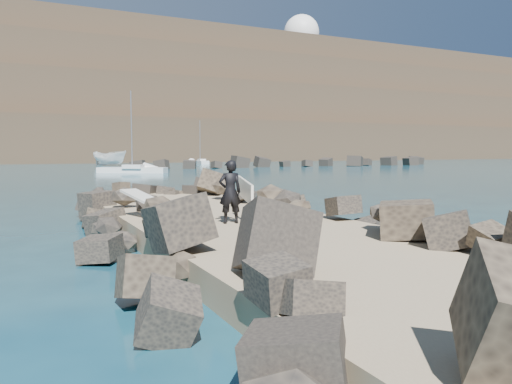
% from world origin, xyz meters
% --- Properties ---
extents(ground, '(800.00, 800.00, 0.00)m').
position_xyz_m(ground, '(0.00, 0.00, 0.00)').
color(ground, '#0F384C').
rests_on(ground, ground).
extents(jetty, '(6.00, 26.00, 0.60)m').
position_xyz_m(jetty, '(0.00, -2.00, 0.30)').
color(jetty, '#8C7759').
rests_on(jetty, ground).
extents(riprap_left, '(2.60, 22.00, 1.00)m').
position_xyz_m(riprap_left, '(-2.90, -1.50, 0.50)').
color(riprap_left, black).
rests_on(riprap_left, ground).
extents(riprap_right, '(2.60, 22.00, 1.00)m').
position_xyz_m(riprap_right, '(2.90, -1.50, 0.50)').
color(riprap_right, black).
rests_on(riprap_right, ground).
extents(breakwater_secondary, '(52.00, 4.00, 1.20)m').
position_xyz_m(breakwater_secondary, '(35.00, 55.00, 0.60)').
color(breakwater_secondary, black).
rests_on(breakwater_secondary, ground).
extents(headland, '(360.00, 140.00, 32.00)m').
position_xyz_m(headland, '(10.00, 160.00, 16.00)').
color(headland, '#2D4919').
rests_on(headland, ground).
extents(surfboard_resting, '(1.30, 2.30, 0.07)m').
position_xyz_m(surfboard_resting, '(-2.30, 1.54, 1.04)').
color(surfboard_resting, silver).
rests_on(surfboard_resting, riprap_left).
extents(boat_imported, '(6.41, 6.62, 2.59)m').
position_xyz_m(boat_imported, '(9.14, 75.43, 1.29)').
color(boat_imported, white).
rests_on(boat_imported, ground).
extents(surfer_with_board, '(1.10, 2.12, 1.75)m').
position_xyz_m(surfer_with_board, '(-0.43, -0.38, 1.48)').
color(surfer_with_board, black).
rests_on(surfer_with_board, jetty).
extents(radome, '(13.04, 13.04, 20.64)m').
position_xyz_m(radome, '(92.06, 149.64, 44.00)').
color(radome, white).
rests_on(radome, headland).
extents(sailboat_c, '(7.62, 5.96, 9.57)m').
position_xyz_m(sailboat_c, '(6.50, 45.06, 0.35)').
color(sailboat_c, silver).
rests_on(sailboat_c, ground).
extents(sailboat_f, '(2.44, 5.62, 6.79)m').
position_xyz_m(sailboat_f, '(36.24, 97.44, 0.35)').
color(sailboat_f, silver).
rests_on(sailboat_f, ground).
extents(sailboat_d, '(1.96, 7.09, 8.46)m').
position_xyz_m(sailboat_d, '(26.61, 78.29, 0.35)').
color(sailboat_d, silver).
rests_on(sailboat_d, ground).
extents(headland_buildings, '(137.50, 30.50, 5.00)m').
position_xyz_m(headland_buildings, '(16.81, 152.19, 33.97)').
color(headland_buildings, white).
rests_on(headland_buildings, headland).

